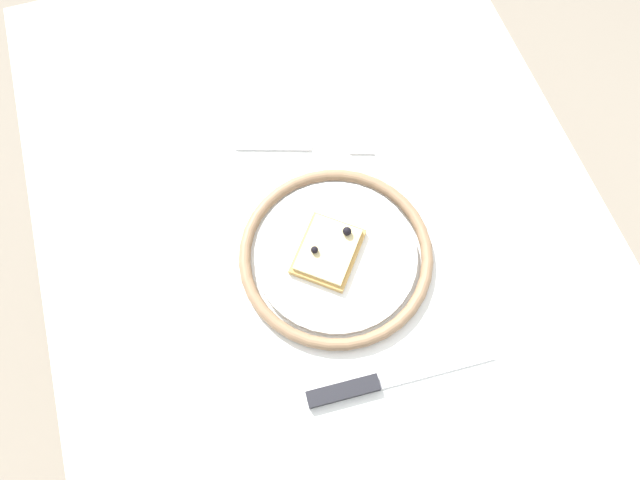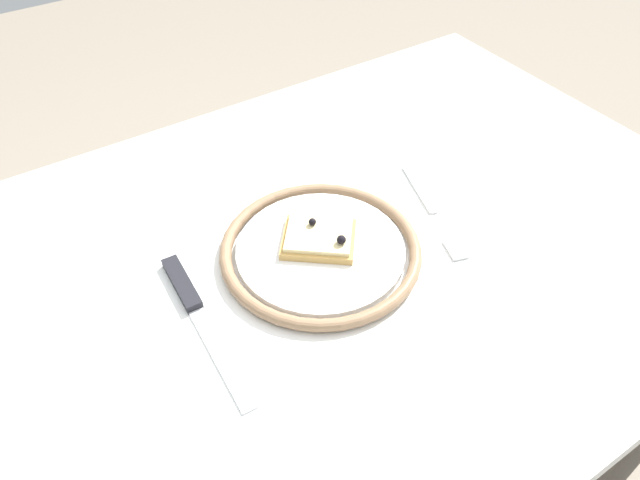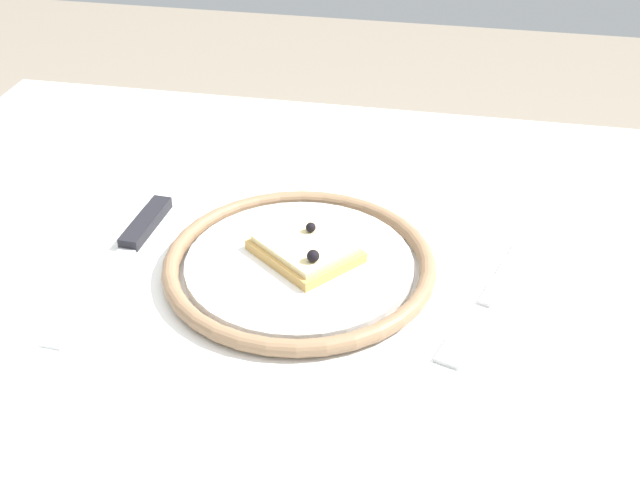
# 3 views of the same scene
# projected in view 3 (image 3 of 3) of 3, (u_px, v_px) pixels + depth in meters

# --- Properties ---
(dining_table) EXTENTS (1.07, 0.77, 0.77)m
(dining_table) POSITION_uv_depth(u_px,v_px,m) (345.00, 359.00, 0.83)
(dining_table) COLOR white
(dining_table) RESTS_ON ground_plane
(plate) EXTENTS (0.26, 0.26, 0.02)m
(plate) POSITION_uv_depth(u_px,v_px,m) (300.00, 263.00, 0.78)
(plate) COLOR white
(plate) RESTS_ON dining_table
(pizza_slice_near) EXTENTS (0.12, 0.12, 0.03)m
(pizza_slice_near) POSITION_uv_depth(u_px,v_px,m) (306.00, 249.00, 0.78)
(pizza_slice_near) COLOR tan
(pizza_slice_near) RESTS_ON plate
(knife) EXTENTS (0.03, 0.24, 0.01)m
(knife) POSITION_uv_depth(u_px,v_px,m) (133.00, 241.00, 0.82)
(knife) COLOR silver
(knife) RESTS_ON dining_table
(fork) EXTENTS (0.08, 0.20, 0.00)m
(fork) POSITION_uv_depth(u_px,v_px,m) (487.00, 300.00, 0.74)
(fork) COLOR silver
(fork) RESTS_ON dining_table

